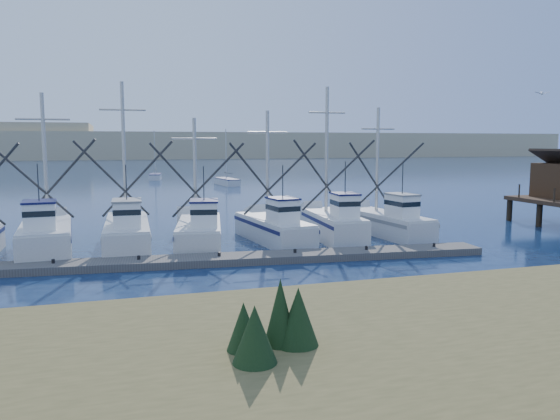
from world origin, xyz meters
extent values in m
plane|color=#0D1C3D|center=(0.00, 0.00, 0.00)|extent=(500.00, 500.00, 0.00)
cube|color=#4C422D|center=(-8.00, -10.00, 0.80)|extent=(40.00, 10.00, 1.60)
cube|color=#56524D|center=(-6.33, 6.27, 0.19)|extent=(28.83, 4.21, 0.38)
cube|color=tan|center=(0.00, 210.00, 5.00)|extent=(360.00, 60.00, 10.00)
cube|color=silver|center=(-15.10, 11.42, 0.79)|extent=(3.18, 7.96, 1.58)
cube|color=white|center=(-15.10, 9.42, 2.33)|extent=(1.65, 2.01, 1.50)
cylinder|color=#B7B2A8|center=(-15.10, 12.75, 5.26)|extent=(0.22, 0.22, 7.37)
cube|color=silver|center=(-10.75, 11.97, 0.74)|extent=(2.69, 8.95, 1.48)
cube|color=white|center=(-10.75, 9.69, 2.23)|extent=(1.48, 2.21, 1.50)
cylinder|color=#B7B2A8|center=(-10.75, 13.49, 5.62)|extent=(0.22, 0.22, 8.29)
cube|color=silver|center=(-6.57, 11.55, 0.68)|extent=(3.85, 8.35, 1.36)
cube|color=white|center=(-6.57, 9.49, 2.11)|extent=(1.77, 2.18, 1.50)
cylinder|color=#B7B2A8|center=(-6.57, 12.92, 4.51)|extent=(0.22, 0.22, 6.31)
cube|color=silver|center=(-1.96, 11.41, 0.68)|extent=(3.31, 8.01, 1.36)
cube|color=white|center=(-1.96, 9.42, 2.11)|extent=(1.59, 2.05, 1.50)
cylinder|color=#B7B2A8|center=(-1.96, 12.74, 4.76)|extent=(0.22, 0.22, 6.81)
cube|color=silver|center=(1.93, 11.13, 0.77)|extent=(2.77, 7.36, 1.54)
cube|color=white|center=(1.93, 9.29, 2.29)|extent=(1.44, 1.85, 1.50)
cylinder|color=#B7B2A8|center=(1.93, 12.37, 5.63)|extent=(0.22, 0.22, 8.17)
cube|color=silver|center=(5.93, 11.65, 0.68)|extent=(3.07, 8.43, 1.37)
cube|color=white|center=(5.93, 9.53, 2.12)|extent=(1.49, 2.13, 1.50)
cylinder|color=#B7B2A8|center=(5.93, 13.05, 4.94)|extent=(0.22, 0.22, 7.15)
cube|color=silver|center=(4.06, 56.93, 0.45)|extent=(2.69, 6.73, 0.90)
cylinder|color=#B7B2A8|center=(4.06, 57.23, 4.50)|extent=(0.12, 0.12, 7.20)
cube|color=silver|center=(-5.04, 71.74, 0.45)|extent=(2.45, 5.44, 0.90)
cylinder|color=#B7B2A8|center=(-5.04, 72.04, 4.50)|extent=(0.12, 0.12, 7.20)
sphere|color=white|center=(12.68, 5.66, 9.01)|extent=(0.19, 0.19, 0.19)
cube|color=white|center=(12.40, 5.66, 9.03)|extent=(0.46, 0.11, 0.12)
cube|color=white|center=(12.96, 5.66, 9.03)|extent=(0.46, 0.11, 0.12)
camera|label=1|loc=(-11.23, -20.91, 6.17)|focal=35.00mm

